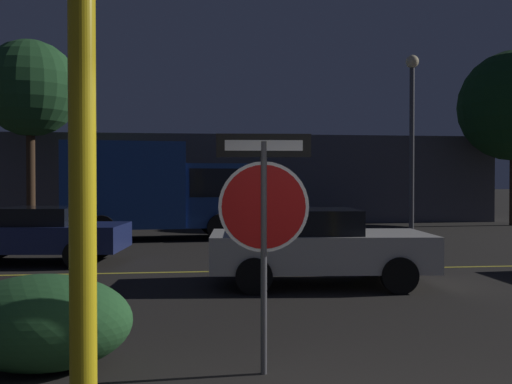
# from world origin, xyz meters

# --- Properties ---
(road_center_stripe) EXTENTS (33.10, 0.12, 0.01)m
(road_center_stripe) POSITION_xyz_m (0.00, 8.00, 0.00)
(road_center_stripe) COLOR gold
(road_center_stripe) RESTS_ON ground_plane
(stop_sign) EXTENTS (0.89, 0.09, 2.27)m
(stop_sign) POSITION_xyz_m (-0.47, 1.80, 1.59)
(stop_sign) COLOR #4C4C51
(stop_sign) RESTS_ON ground_plane
(yellow_pole_left) EXTENTS (0.15, 0.15, 3.49)m
(yellow_pole_left) POSITION_xyz_m (-1.76, -0.26, 1.75)
(yellow_pole_left) COLOR yellow
(yellow_pole_left) RESTS_ON ground_plane
(hedge_bush_1) EXTENTS (1.71, 1.10, 0.93)m
(hedge_bush_1) POSITION_xyz_m (-2.57, 2.14, 0.46)
(hedge_bush_1) COLOR #285B2D
(hedge_bush_1) RESTS_ON ground_plane
(passing_car_1) EXTENTS (4.12, 2.32, 1.25)m
(passing_car_1) POSITION_xyz_m (-4.56, 9.69, 0.65)
(passing_car_1) COLOR navy
(passing_car_1) RESTS_ON ground_plane
(passing_car_2) EXTENTS (4.02, 2.20, 1.34)m
(passing_car_2) POSITION_xyz_m (1.09, 6.34, 0.69)
(passing_car_2) COLOR silver
(passing_car_2) RESTS_ON ground_plane
(delivery_truck) EXTENTS (6.02, 2.76, 3.03)m
(delivery_truck) POSITION_xyz_m (-2.07, 14.76, 1.61)
(delivery_truck) COLOR navy
(delivery_truck) RESTS_ON ground_plane
(street_lamp) EXTENTS (0.44, 0.44, 6.05)m
(street_lamp) POSITION_xyz_m (6.23, 14.85, 3.92)
(street_lamp) COLOR #4C4C51
(street_lamp) RESTS_ON ground_plane
(tree_1) EXTENTS (3.61, 3.61, 7.14)m
(tree_1) POSITION_xyz_m (-7.12, 18.81, 5.31)
(tree_1) COLOR #422D1E
(tree_1) RESTS_ON ground_plane
(building_backdrop) EXTENTS (28.81, 4.72, 3.87)m
(building_backdrop) POSITION_xyz_m (-1.86, 23.16, 1.93)
(building_backdrop) COLOR #4C4C56
(building_backdrop) RESTS_ON ground_plane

